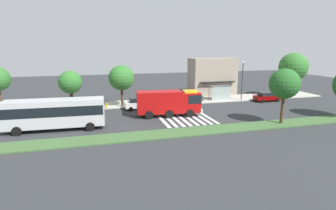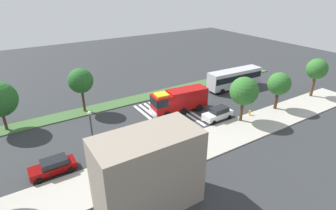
{
  "view_description": "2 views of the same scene",
  "coord_description": "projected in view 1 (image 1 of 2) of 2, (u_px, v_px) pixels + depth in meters",
  "views": [
    {
      "loc": [
        -11.8,
        -34.37,
        9.3
      ],
      "look_at": [
        -2.09,
        0.59,
        1.38
      ],
      "focal_mm": 28.51,
      "sensor_mm": 36.0,
      "label": 1
    },
    {
      "loc": [
        19.01,
        30.3,
        18.18
      ],
      "look_at": [
        -0.01,
        0.15,
        1.71
      ],
      "focal_mm": 28.8,
      "sensor_mm": 36.0,
      "label": 2
    }
  ],
  "objects": [
    {
      "name": "bench_near_shelter",
      "position": [
        199.0,
        98.0,
        46.1
      ],
      "size": [
        1.6,
        0.5,
        0.9
      ],
      "color": "#2D472D",
      "rests_on": "sidewalk"
    },
    {
      "name": "sidewalk_tree_far_east",
      "position": [
        293.0,
        67.0,
        49.21
      ],
      "size": [
        5.19,
        5.19,
        8.13
      ],
      "color": "#47301E",
      "rests_on": "sidewalk"
    },
    {
      "name": "sidewalk",
      "position": [
        167.0,
        102.0,
        45.9
      ],
      "size": [
        60.0,
        5.65,
        0.14
      ],
      "primitive_type": "cube",
      "color": "#ADA89E",
      "rests_on": "ground_plane"
    },
    {
      "name": "bus_stop_shelter",
      "position": [
        220.0,
        90.0,
        46.89
      ],
      "size": [
        3.5,
        1.4,
        2.46
      ],
      "color": "#4C4C51",
      "rests_on": "sidewalk"
    },
    {
      "name": "ground_plane",
      "position": [
        183.0,
        115.0,
        37.42
      ],
      "size": [
        120.0,
        120.0,
        0.0
      ],
      "primitive_type": "plane",
      "color": "#2D3033"
    },
    {
      "name": "transit_bus",
      "position": [
        55.0,
        112.0,
        30.1
      ],
      "size": [
        10.91,
        3.24,
        3.52
      ],
      "rotation": [
        0.0,
        0.0,
        3.1
      ],
      "color": "#B2B2B7",
      "rests_on": "ground_plane"
    },
    {
      "name": "storefront_building",
      "position": [
        212.0,
        76.0,
        52.69
      ],
      "size": [
        8.85,
        5.22,
        7.17
      ],
      "color": "gray",
      "rests_on": "ground_plane"
    },
    {
      "name": "parked_car_west",
      "position": [
        139.0,
        103.0,
        40.51
      ],
      "size": [
        4.57,
        2.13,
        1.81
      ],
      "rotation": [
        0.0,
        0.0,
        0.03
      ],
      "color": "silver",
      "rests_on": "ground_plane"
    },
    {
      "name": "crosswalk",
      "position": [
        181.0,
        115.0,
        37.31
      ],
      "size": [
        6.75,
        11.14,
        0.01
      ],
      "color": "silver",
      "rests_on": "ground_plane"
    },
    {
      "name": "fire_truck",
      "position": [
        170.0,
        102.0,
        36.39
      ],
      "size": [
        8.98,
        3.45,
        3.46
      ],
      "rotation": [
        0.0,
        0.0,
        -0.1
      ],
      "color": "#A50C0C",
      "rests_on": "ground_plane"
    },
    {
      "name": "sidewalk_tree_west",
      "position": [
        70.0,
        83.0,
        39.32
      ],
      "size": [
        3.41,
        3.41,
        5.77
      ],
      "color": "#47301E",
      "rests_on": "sidewalk"
    },
    {
      "name": "median_tree_far_west",
      "position": [
        285.0,
        84.0,
        31.75
      ],
      "size": [
        3.63,
        3.63,
        6.69
      ],
      "color": "#47301E",
      "rests_on": "median_strip"
    },
    {
      "name": "street_lamp",
      "position": [
        242.0,
        78.0,
        46.37
      ],
      "size": [
        0.36,
        0.36,
        6.74
      ],
      "color": "#2D2D30",
      "rests_on": "sidewalk"
    },
    {
      "name": "parked_car_mid",
      "position": [
        267.0,
        97.0,
        46.39
      ],
      "size": [
        4.57,
        2.07,
        1.64
      ],
      "rotation": [
        0.0,
        0.0,
        0.01
      ],
      "color": "#720505",
      "rests_on": "ground_plane"
    },
    {
      "name": "median_strip",
      "position": [
        205.0,
        130.0,
        30.17
      ],
      "size": [
        60.0,
        3.0,
        0.14
      ],
      "primitive_type": "cube",
      "color": "#3D6033",
      "rests_on": "ground_plane"
    },
    {
      "name": "fire_hydrant",
      "position": [
        107.0,
        106.0,
        40.97
      ],
      "size": [
        0.28,
        0.28,
        0.7
      ],
      "primitive_type": "cylinder",
      "color": "gold",
      "rests_on": "sidewalk"
    },
    {
      "name": "sidewalk_tree_center",
      "position": [
        121.0,
        78.0,
        41.19
      ],
      "size": [
        3.89,
        3.89,
        6.43
      ],
      "color": "#47301E",
      "rests_on": "sidewalk"
    }
  ]
}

